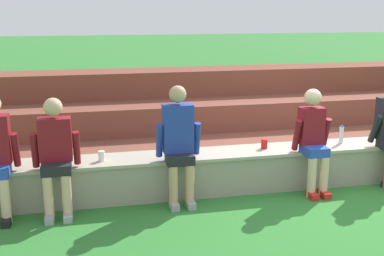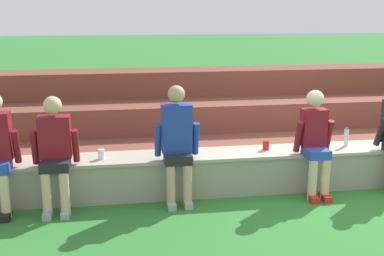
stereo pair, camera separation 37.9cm
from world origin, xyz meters
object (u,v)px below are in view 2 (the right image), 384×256
person_center (177,141)px  water_bottle_mid_left (346,138)px  person_left_of_center (55,150)px  person_right_of_center (315,140)px  plastic_cup_left_end (101,154)px  plastic_cup_right_end (266,145)px

person_center → water_bottle_mid_left: bearing=7.4°
person_left_of_center → person_center: person_center is taller
person_right_of_center → plastic_cup_left_end: bearing=174.4°
person_center → person_right_of_center: size_ratio=1.08×
person_center → water_bottle_mid_left: size_ratio=5.68×
person_center → water_bottle_mid_left: 2.38m
plastic_cup_left_end → person_center: bearing=-14.1°
person_left_of_center → plastic_cup_right_end: (2.67, 0.33, -0.15)m
person_left_of_center → person_center: 1.45m
person_left_of_center → person_right_of_center: person_left_of_center is taller
person_right_of_center → person_center: bearing=179.1°
person_right_of_center → water_bottle_mid_left: size_ratio=5.28×
plastic_cup_right_end → person_left_of_center: bearing=-173.0°
person_left_of_center → water_bottle_mid_left: bearing=4.9°
person_center → plastic_cup_right_end: person_center is taller
person_left_of_center → person_center: bearing=0.8°
person_left_of_center → plastic_cup_right_end: 2.70m
plastic_cup_left_end → person_left_of_center: bearing=-154.1°
person_center → plastic_cup_left_end: size_ratio=11.68×
person_center → water_bottle_mid_left: person_center is taller
person_left_of_center → water_bottle_mid_left: person_left_of_center is taller
person_left_of_center → plastic_cup_right_end: bearing=7.0°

